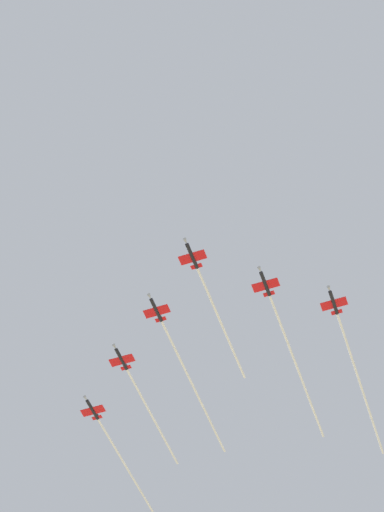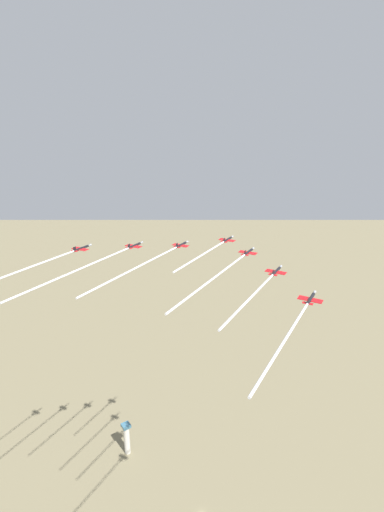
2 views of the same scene
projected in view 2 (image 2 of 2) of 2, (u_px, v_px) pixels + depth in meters
ground_plane at (202, 512)px, 249.22m from camera, size 2000.00×2000.00×0.00m
control_tower at (127, 438)px, 289.90m from camera, size 6.00×6.00×26.71m
jet_lead at (213, 249)px, 164.40m from camera, size 24.95×47.93×2.16m
jet_port_inner at (152, 260)px, 153.60m from camera, size 32.32×62.82×2.16m
jet_starboard_inner at (226, 269)px, 139.00m from camera, size 31.50×61.17×2.16m
jet_port_outer at (97, 262)px, 149.20m from camera, size 32.98×64.15×2.16m
jet_starboard_outer at (262, 286)px, 126.14m from camera, size 25.38×48.80×2.16m
jet_center_rear at (38, 264)px, 144.28m from camera, size 31.89×61.95×2.16m
jet_port_trail at (296, 323)px, 104.61m from camera, size 27.09×52.26×2.16m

